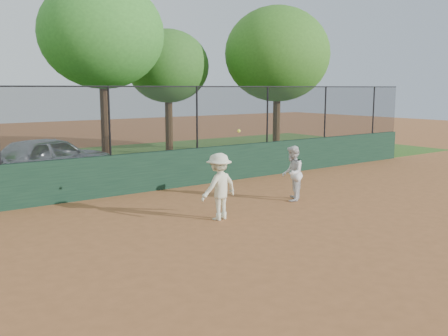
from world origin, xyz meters
TOP-DOWN VIEW (x-y plane):
  - ground at (0.00, 0.00)m, footprint 80.00×80.00m
  - back_wall at (0.00, 6.00)m, footprint 26.00×0.20m
  - grass_strip at (0.00, 12.00)m, footprint 36.00×12.00m
  - parked_car at (-1.16, 9.55)m, footprint 4.87×3.19m
  - player_second at (3.34, 2.44)m, footprint 0.95×0.93m
  - player_main at (0.51, 2.00)m, footprint 1.12×0.77m
  - fence_assembly at (-0.03, 6.00)m, footprint 26.00×0.06m
  - tree_2 at (1.47, 10.97)m, footprint 4.81×4.37m
  - tree_3 at (5.57, 13.15)m, footprint 3.93×3.57m
  - tree_4 at (10.20, 10.70)m, footprint 5.23×4.76m

SIDE VIEW (x-z plane):
  - ground at x=0.00m, z-range 0.00..0.00m
  - grass_strip at x=0.00m, z-range 0.00..0.01m
  - back_wall at x=0.00m, z-range 0.00..1.20m
  - parked_car at x=-1.16m, z-range 0.00..1.54m
  - player_second at x=3.34m, z-range 0.00..1.55m
  - player_main at x=0.51m, z-range -0.29..1.90m
  - fence_assembly at x=-0.03m, z-range 1.24..3.24m
  - tree_3 at x=5.57m, z-range 1.20..7.04m
  - tree_4 at x=10.20m, z-range 1.23..8.22m
  - tree_2 at x=1.47m, z-range 1.53..8.77m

